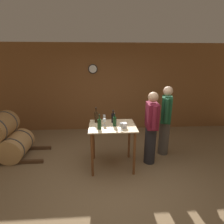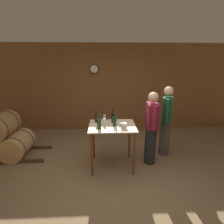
% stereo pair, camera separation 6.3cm
% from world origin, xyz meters
% --- Properties ---
extents(ground_plane, '(14.00, 14.00, 0.00)m').
position_xyz_m(ground_plane, '(0.00, 0.00, 0.00)').
color(ground_plane, brown).
extents(back_wall, '(8.40, 0.08, 2.70)m').
position_xyz_m(back_wall, '(-0.00, 2.76, 1.35)').
color(back_wall, brown).
rests_on(back_wall, ground_plane).
extents(barrel_rack, '(1.97, 0.78, 1.06)m').
position_xyz_m(barrel_rack, '(-2.53, 1.07, 0.43)').
color(barrel_rack, '#4C331E').
rests_on(barrel_rack, ground_plane).
extents(tasting_table, '(0.93, 0.76, 0.93)m').
position_xyz_m(tasting_table, '(-0.02, 0.55, 0.74)').
color(tasting_table, beige).
rests_on(tasting_table, ground_plane).
extents(wine_bottle_far_left, '(0.07, 0.07, 0.33)m').
position_xyz_m(wine_bottle_far_left, '(-0.34, 0.75, 1.05)').
color(wine_bottle_far_left, black).
rests_on(wine_bottle_far_left, tasting_table).
extents(wine_bottle_left, '(0.08, 0.08, 0.29)m').
position_xyz_m(wine_bottle_left, '(-0.28, 0.37, 1.04)').
color(wine_bottle_left, '#193819').
rests_on(wine_bottle_left, tasting_table).
extents(wine_bottle_center, '(0.07, 0.07, 0.28)m').
position_xyz_m(wine_bottle_center, '(0.01, 0.72, 1.04)').
color(wine_bottle_center, black).
rests_on(wine_bottle_center, tasting_table).
extents(wine_bottle_right, '(0.07, 0.07, 0.27)m').
position_xyz_m(wine_bottle_right, '(0.03, 0.52, 1.03)').
color(wine_bottle_right, black).
rests_on(wine_bottle_right, tasting_table).
extents(wine_glass_near_left, '(0.06, 0.06, 0.14)m').
position_xyz_m(wine_glass_near_left, '(-0.18, 0.56, 1.03)').
color(wine_glass_near_left, silver).
rests_on(wine_glass_near_left, tasting_table).
extents(wine_glass_near_center, '(0.06, 0.06, 0.13)m').
position_xyz_m(wine_glass_near_center, '(-0.17, 0.87, 1.02)').
color(wine_glass_near_center, silver).
rests_on(wine_glass_near_center, tasting_table).
extents(wine_glass_near_right, '(0.06, 0.06, 0.15)m').
position_xyz_m(wine_glass_near_right, '(0.13, 0.27, 1.04)').
color(wine_glass_near_right, silver).
rests_on(wine_glass_near_right, tasting_table).
extents(ice_bucket, '(0.12, 0.12, 0.10)m').
position_xyz_m(ice_bucket, '(0.20, 0.40, 0.98)').
color(ice_bucket, silver).
rests_on(ice_bucket, tasting_table).
extents(person_host, '(0.25, 0.59, 1.58)m').
position_xyz_m(person_host, '(0.81, 0.65, 0.83)').
color(person_host, '#232328').
rests_on(person_host, ground_plane).
extents(person_visitor_with_scarf, '(0.34, 0.56, 1.64)m').
position_xyz_m(person_visitor_with_scarf, '(1.25, 1.01, 0.87)').
color(person_visitor_with_scarf, '#4C4742').
rests_on(person_visitor_with_scarf, ground_plane).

